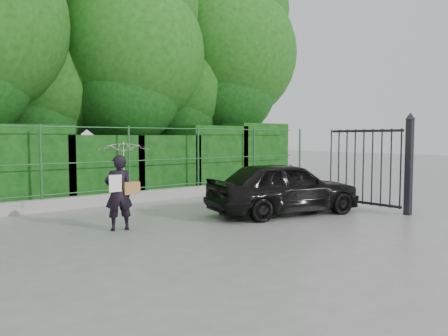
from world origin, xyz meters
TOP-DOWN VIEW (x-y plane):
  - ground at (0.00, 0.00)m, footprint 80.00×80.00m
  - kerb at (0.00, 4.50)m, footprint 14.00×0.25m
  - fence at (0.22, 4.50)m, footprint 14.13×0.06m
  - hedge at (0.24, 5.50)m, footprint 14.20×1.20m
  - trees at (1.14, 7.74)m, footprint 17.10×6.15m
  - gate at (4.60, -0.72)m, footprint 0.22×2.33m
  - woman at (-1.25, 1.43)m, footprint 0.94×0.96m
  - car at (2.43, 0.66)m, footprint 3.89×2.23m

SIDE VIEW (x-z plane):
  - ground at x=0.00m, z-range 0.00..0.00m
  - kerb at x=0.00m, z-range 0.00..0.30m
  - car at x=2.43m, z-range 0.00..1.25m
  - hedge at x=0.24m, z-range -0.14..2.16m
  - woman at x=-1.25m, z-range 0.28..2.00m
  - gate at x=4.60m, z-range 0.01..2.37m
  - fence at x=0.22m, z-range 0.30..2.10m
  - trees at x=1.14m, z-range 0.58..8.66m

